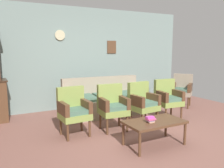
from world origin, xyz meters
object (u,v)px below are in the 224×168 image
(floral_couch, at_px, (105,101))
(armchair_row_middle, at_px, (143,101))
(armchair_by_doorway, at_px, (168,97))
(floor_vase_by_wall, at_px, (172,90))
(armchair_near_couch_end, at_px, (74,109))
(coffee_table, at_px, (154,123))
(book_stack_on_table, at_px, (150,119))
(armchair_near_cabinet, at_px, (113,105))
(wingback_chair_by_fireplace, at_px, (182,89))

(floral_couch, height_order, armchair_row_middle, same)
(armchair_by_doorway, xyz_separation_m, floor_vase_by_wall, (1.52, 1.52, -0.21))
(armchair_near_couch_end, relative_size, floor_vase_by_wall, 1.53)
(armchair_row_middle, bearing_deg, floral_couch, 108.02)
(armchair_row_middle, distance_m, coffee_table, 1.12)
(coffee_table, height_order, floor_vase_by_wall, floor_vase_by_wall)
(book_stack_on_table, bearing_deg, armchair_by_doorway, 39.59)
(armchair_row_middle, xyz_separation_m, coffee_table, (-0.47, -1.00, -0.12))
(armchair_near_cabinet, distance_m, armchair_row_middle, 0.72)
(floral_couch, height_order, armchair_by_doorway, same)
(coffee_table, xyz_separation_m, book_stack_on_table, (-0.10, -0.02, 0.09))
(coffee_table, bearing_deg, armchair_near_couch_end, 133.61)
(floral_couch, relative_size, armchair_row_middle, 2.27)
(armchair_near_cabinet, xyz_separation_m, coffee_table, (0.25, -1.02, -0.12))
(armchair_by_doorway, distance_m, floor_vase_by_wall, 2.16)
(wingback_chair_by_fireplace, bearing_deg, armchair_row_middle, -157.18)
(book_stack_on_table, distance_m, floor_vase_by_wall, 3.90)
(book_stack_on_table, bearing_deg, floor_vase_by_wall, 42.62)
(floral_couch, xyz_separation_m, armchair_row_middle, (0.36, -1.10, 0.17))
(floral_couch, height_order, floor_vase_by_wall, floral_couch)
(coffee_table, xyz_separation_m, floor_vase_by_wall, (2.76, 2.61, -0.08))
(armchair_row_middle, relative_size, book_stack_on_table, 5.99)
(wingback_chair_by_fireplace, bearing_deg, armchair_by_doorway, -147.87)
(floral_couch, bearing_deg, floor_vase_by_wall, 11.03)
(armchair_near_cabinet, height_order, armchair_row_middle, same)
(floral_couch, xyz_separation_m, floor_vase_by_wall, (2.65, 0.52, -0.03))
(armchair_near_cabinet, bearing_deg, book_stack_on_table, -82.23)
(armchair_near_couch_end, xyz_separation_m, book_stack_on_table, (0.93, -1.11, -0.03))
(armchair_by_doorway, bearing_deg, coffee_table, -138.70)
(wingback_chair_by_fireplace, relative_size, coffee_table, 0.90)
(armchair_by_doorway, bearing_deg, armchair_near_cabinet, -177.25)
(armchair_near_couch_end, height_order, armchair_row_middle, same)
(armchair_near_couch_end, bearing_deg, wingback_chair_by_fireplace, 11.96)
(armchair_row_middle, relative_size, coffee_table, 0.90)
(wingback_chair_by_fireplace, bearing_deg, coffee_table, -142.81)
(floral_couch, bearing_deg, armchair_by_doorway, -41.73)
(armchair_row_middle, bearing_deg, armchair_near_cabinet, 178.61)
(armchair_row_middle, xyz_separation_m, wingback_chair_by_fireplace, (1.91, 0.80, 0.00))
(floral_couch, height_order, coffee_table, floral_couch)
(floral_couch, bearing_deg, armchair_row_middle, -71.98)
(armchair_row_middle, bearing_deg, armchair_by_doorway, 6.58)
(armchair_near_couch_end, xyz_separation_m, armchair_by_doorway, (2.28, 0.01, 0.00))
(coffee_table, height_order, book_stack_on_table, book_stack_on_table)
(armchair_near_cabinet, relative_size, floor_vase_by_wall, 1.53)
(armchair_near_couch_end, relative_size, armchair_row_middle, 1.00)
(floor_vase_by_wall, bearing_deg, coffee_table, -136.57)
(floral_couch, bearing_deg, armchair_near_cabinet, -108.50)
(armchair_near_cabinet, height_order, floor_vase_by_wall, armchair_near_cabinet)
(book_stack_on_table, bearing_deg, coffee_table, 11.83)
(armchair_row_middle, distance_m, book_stack_on_table, 1.18)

